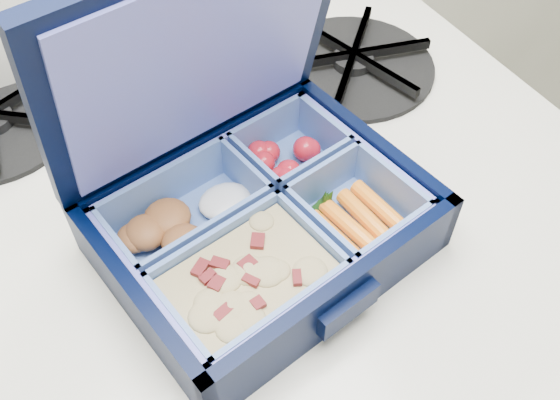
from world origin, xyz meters
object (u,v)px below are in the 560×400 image
burner_grate (353,59)px  fork (190,133)px  stove (267,399)px  bento_box (264,225)px

burner_grate → fork: bearing=-178.3°
stove → burner_grate: bearing=31.5°
stove → burner_grate: burner_grate is taller
stove → burner_grate: size_ratio=5.41×
bento_box → burner_grate: 0.26m
stove → fork: bearing=102.9°
stove → bento_box: 0.51m
stove → fork: (-0.02, 0.10, 0.48)m
bento_box → fork: 0.16m
fork → stove: bearing=-26.7°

